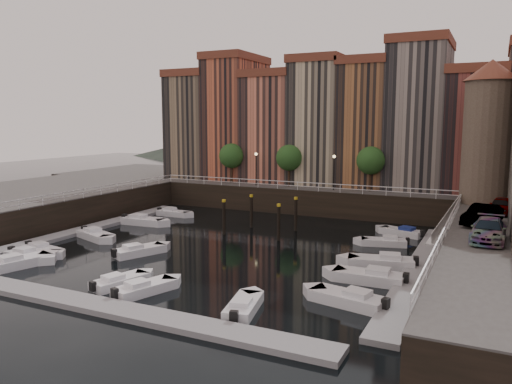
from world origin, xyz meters
The scene contains 32 objects.
ground centered at (0.00, 0.00, 0.00)m, with size 200.00×200.00×0.00m, color black.
quay_far centered at (0.00, 26.00, 1.50)m, with size 80.00×20.00×3.00m, color black.
quay_left centered at (-28.00, -2.00, 1.50)m, with size 20.00×36.00×3.00m, color black.
dock_left centered at (-16.20, -1.00, 0.17)m, with size 2.00×28.00×0.35m, color gray.
dock_right centered at (16.20, -1.00, 0.17)m, with size 2.00×28.00×0.35m, color gray.
dock_near centered at (0.00, -17.00, 0.17)m, with size 30.00×2.00×0.35m, color gray.
mountains centered at (1.72, 110.00, 7.92)m, with size 145.00×100.00×18.00m.
far_terrace centered at (3.31, 23.50, 10.95)m, with size 48.70×10.30×17.50m.
corner_tower centered at (20.00, 14.50, 10.19)m, with size 5.20×5.20×13.80m.
promenade_trees centered at (-1.33, 18.20, 6.58)m, with size 21.20×3.20×5.20m.
street_lamps centered at (-1.00, 17.20, 5.90)m, with size 10.36×0.36×4.18m.
railings centered at (0.00, 4.88, 3.79)m, with size 36.08×34.04×0.52m.
gangway centered at (17.10, 10.00, 1.92)m, with size 2.78×8.32×3.73m.
mooring_pilings centered at (0.31, 5.52, 1.65)m, with size 6.18×4.90×3.78m.
boat_left_0 centered at (-12.44, -11.42, 0.35)m, with size 4.55×1.85×1.03m.
boat_left_1 centered at (-12.95, -9.67, 0.34)m, with size 4.47×2.28×1.00m.
boat_left_2 centered at (-12.84, -3.60, 0.37)m, with size 4.82×3.08×1.08m.
boat_left_3 centered at (-13.07, 3.73, 0.39)m, with size 5.15×2.16×1.17m.
boat_left_4 centered at (-13.03, 9.30, 0.33)m, with size 4.28×1.59×0.98m.
boat_right_0 centered at (13.36, -9.99, 0.38)m, with size 5.04×2.72×1.13m.
boat_right_1 centered at (13.51, -5.19, 0.39)m, with size 5.10×1.92×1.17m.
boat_right_2 centered at (13.52, -1.16, 0.40)m, with size 5.33×2.88×1.19m.
boat_right_3 centered at (12.33, 5.75, 0.32)m, with size 4.27×2.42×0.96m.
boat_right_4 centered at (13.07, 10.47, 0.34)m, with size 4.46×2.73×1.00m.
boat_near_0 centered at (-11.50, -13.22, 0.38)m, with size 2.97×5.06×1.13m.
boat_near_1 centered at (-1.57, -13.28, 0.32)m, with size 2.50×4.30×0.96m.
boat_near_2 centered at (0.84, -13.71, 0.34)m, with size 2.86×4.51×1.02m.
boat_near_3 centered at (8.07, -13.73, 0.33)m, with size 2.37×4.37×0.98m.
car_a centered at (21.48, 8.85, 3.72)m, with size 1.69×4.20×1.43m, color gray.
car_b centered at (20.12, 3.02, 3.78)m, with size 1.66×4.76×1.57m, color gray.
car_c centered at (20.65, -2.51, 3.75)m, with size 2.11×5.20×1.51m, color gray.
boat_extra_361 centered at (-5.51, -6.39, 0.35)m, with size 3.23×4.61×1.05m.
Camera 1 is at (20.79, -38.44, 11.00)m, focal length 35.00 mm.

